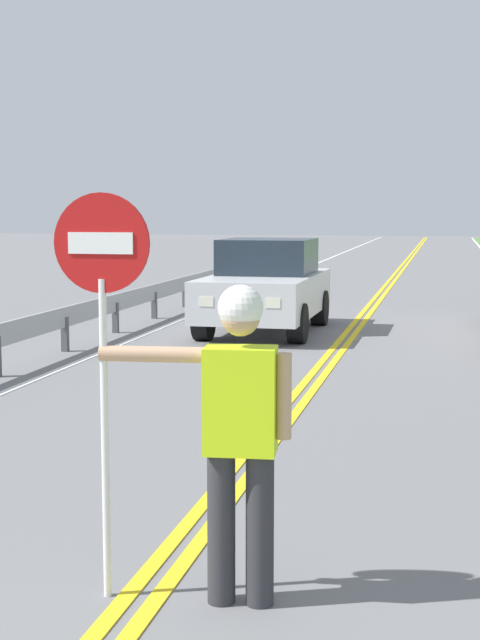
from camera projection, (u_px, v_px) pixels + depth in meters
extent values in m
cube|color=yellow|center=(366.00, 309.00, 20.84)|extent=(0.11, 110.00, 0.01)
cube|color=yellow|center=(374.00, 309.00, 20.80)|extent=(0.11, 110.00, 0.01)
cube|color=silver|center=(216.00, 305.00, 21.61)|extent=(0.12, 110.00, 0.01)
cylinder|color=#2D2D33|center=(260.00, 529.00, 5.20)|extent=(0.16, 0.16, 0.88)
cylinder|color=#2D2D33|center=(221.00, 528.00, 5.23)|extent=(0.16, 0.16, 0.88)
cube|color=#C6EA19|center=(241.00, 400.00, 5.12)|extent=(0.42, 0.28, 0.60)
cylinder|color=tan|center=(152.00, 354.00, 5.16)|extent=(0.61, 0.15, 0.09)
cylinder|color=tan|center=(284.00, 396.00, 5.09)|extent=(0.09, 0.09, 0.48)
sphere|color=tan|center=(241.00, 316.00, 5.07)|extent=(0.22, 0.22, 0.22)
sphere|color=white|center=(241.00, 307.00, 5.06)|extent=(0.25, 0.25, 0.25)
cylinder|color=silver|center=(105.00, 441.00, 5.25)|extent=(0.04, 0.04, 1.85)
cylinder|color=#B71414|center=(102.00, 243.00, 5.12)|extent=(0.56, 0.03, 0.56)
cube|color=white|center=(100.00, 243.00, 5.10)|extent=(0.38, 0.01, 0.12)
cube|color=silver|center=(265.00, 294.00, 16.81)|extent=(1.88, 4.12, 0.72)
cube|color=#1E2833|center=(268.00, 256.00, 16.97)|extent=(1.64, 1.74, 0.64)
cube|color=#EAEACC|center=(273.00, 303.00, 14.72)|extent=(0.24, 0.06, 0.16)
cube|color=#EAEACC|center=(207.00, 302.00, 14.97)|extent=(0.24, 0.06, 0.16)
cylinder|color=black|center=(298.00, 323.00, 15.44)|extent=(0.29, 0.68, 0.68)
cylinder|color=black|center=(203.00, 321.00, 15.81)|extent=(0.29, 0.68, 0.68)
cylinder|color=black|center=(320.00, 308.00, 17.90)|extent=(0.29, 0.68, 0.68)
cylinder|color=black|center=(238.00, 306.00, 18.27)|extent=(0.29, 0.68, 0.68)
cube|color=#9EA0A3|center=(136.00, 297.00, 17.86)|extent=(0.06, 32.00, 0.32)
cube|color=#4C4C51|center=(65.00, 334.00, 14.57)|extent=(0.10, 0.10, 0.55)
cube|color=#4C4C51|center=(116.00, 318.00, 16.79)|extent=(0.10, 0.10, 0.55)
cube|color=#4C4C51|center=(154.00, 305.00, 19.00)|extent=(0.10, 0.10, 0.55)
cube|color=#4C4C51|center=(185.00, 295.00, 21.22)|extent=(0.10, 0.10, 0.55)
cube|color=#4C4C51|center=(210.00, 287.00, 23.43)|extent=(0.10, 0.10, 0.55)
cube|color=#4C4C51|center=(230.00, 280.00, 25.65)|extent=(0.10, 0.10, 0.55)
cube|color=#4C4C51|center=(248.00, 275.00, 27.86)|extent=(0.10, 0.10, 0.55)
cube|color=#4C4C51|center=(262.00, 270.00, 30.07)|extent=(0.10, 0.10, 0.55)
cube|color=#4C4C51|center=(275.00, 266.00, 32.29)|extent=(0.10, 0.10, 0.55)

